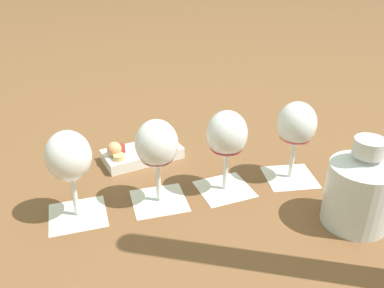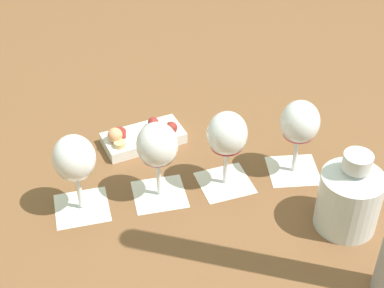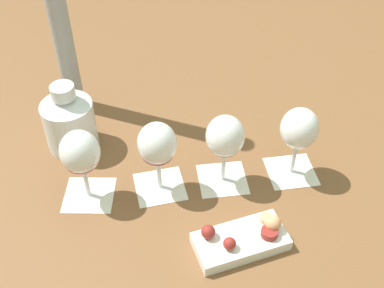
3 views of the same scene
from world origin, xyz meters
name	(u,v)px [view 3 (image 3 of 3)]	position (x,y,z in m)	size (l,w,h in m)	color
ground_plane	(192,182)	(0.00, 0.00, 0.00)	(8.00, 8.00, 0.00)	brown
tasting_card_0	(89,195)	(-0.15, -0.16, 0.00)	(0.14, 0.14, 0.00)	silver
tasting_card_1	(160,186)	(-0.05, -0.05, 0.00)	(0.14, 0.15, 0.00)	silver
tasting_card_2	(222,179)	(0.05, 0.05, 0.00)	(0.15, 0.15, 0.00)	silver
tasting_card_3	(291,171)	(0.16, 0.16, 0.00)	(0.15, 0.15, 0.00)	silver
wine_glass_0	(80,155)	(-0.15, -0.16, 0.12)	(0.08, 0.08, 0.17)	white
wine_glass_1	(157,146)	(-0.05, -0.05, 0.12)	(0.08, 0.08, 0.17)	white
wine_glass_2	(225,139)	(0.05, 0.05, 0.12)	(0.08, 0.08, 0.17)	white
wine_glass_3	(299,131)	(0.16, 0.16, 0.12)	(0.08, 0.08, 0.17)	white
ceramic_vase	(69,120)	(-0.30, -0.07, 0.07)	(0.12, 0.12, 0.17)	silver
snack_dish	(243,239)	(0.18, -0.08, 0.02)	(0.17, 0.20, 0.06)	white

